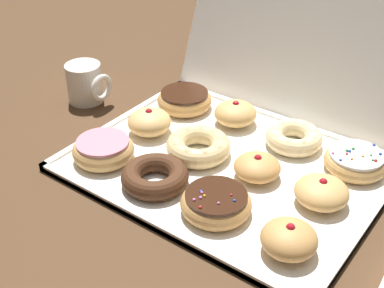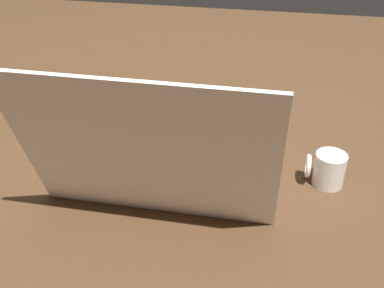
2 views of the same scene
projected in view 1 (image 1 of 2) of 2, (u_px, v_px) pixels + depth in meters
The scene contains 16 objects.
ground_plane at pixel (227, 169), 0.96m from camera, with size 3.00×3.00×0.00m, color #4C331E.
donut_box at pixel (227, 166), 0.96m from camera, with size 0.54×0.41×0.01m.
box_lid_open at pixel (309, 21), 1.04m from camera, with size 0.54×0.41×0.01m, color white.
pink_frosted_donut_0 at pixel (103, 150), 0.96m from camera, with size 0.11×0.11×0.04m.
chocolate_cake_ring_donut_1 at pixel (155, 176), 0.90m from camera, with size 0.12×0.12×0.03m.
sprinkle_donut_2 at pixel (216, 203), 0.84m from camera, with size 0.11×0.11×0.04m.
jelly_filled_donut_3 at pixel (289, 239), 0.76m from camera, with size 0.08×0.08×0.05m.
jelly_filled_donut_4 at pixel (149, 122), 1.03m from camera, with size 0.09×0.09×0.05m.
cruller_donut_5 at pixel (198, 146), 0.97m from camera, with size 0.12×0.12×0.04m.
jelly_filled_donut_6 at pixel (256, 168), 0.91m from camera, with size 0.08×0.08×0.05m.
jelly_filled_donut_7 at pixel (320, 193), 0.85m from camera, with size 0.09×0.09×0.05m.
chocolate_frosted_donut_8 at pixel (185, 100), 1.12m from camera, with size 0.12×0.12×0.04m.
jelly_filled_donut_9 at pixel (235, 113), 1.06m from camera, with size 0.09×0.09×0.05m.
cruller_donut_10 at pixel (294, 137), 1.00m from camera, with size 0.11×0.11×0.04m.
sprinkle_donut_11 at pixel (355, 161), 0.93m from camera, with size 0.11×0.11×0.04m.
coffee_mug at pixel (86, 83), 1.15m from camera, with size 0.10×0.08×0.09m.
Camera 1 is at (0.41, -0.66, 0.57)m, focal length 49.55 mm.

